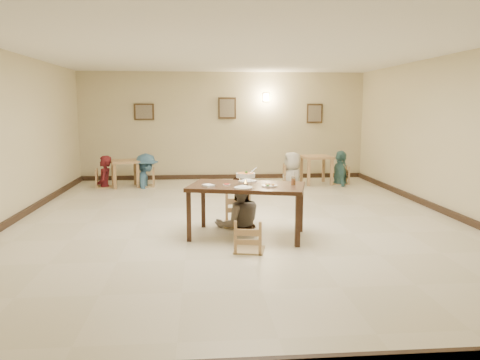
{
  "coord_description": "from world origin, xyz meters",
  "views": [
    {
      "loc": [
        -0.67,
        -8.26,
        2.01
      ],
      "look_at": [
        -0.02,
        -0.68,
        0.83
      ],
      "focal_mm": 35.0,
      "sensor_mm": 36.0,
      "label": 1
    }
  ],
  "objects": [
    {
      "name": "wall_front",
      "position": [
        0.0,
        -5.0,
        1.5
      ],
      "size": [
        10.0,
        0.0,
        10.0
      ],
      "primitive_type": "plane",
      "rotation": [
        -1.57,
        0.0,
        0.0
      ],
      "color": "beige",
      "rests_on": "floor"
    },
    {
      "name": "baseboard_back",
      "position": [
        0.0,
        4.97,
        0.06
      ],
      "size": [
        8.0,
        0.06,
        0.12
      ],
      "primitive_type": "cube",
      "color": "#2F1F15",
      "rests_on": "floor"
    },
    {
      "name": "baseboard_right",
      "position": [
        3.97,
        0.0,
        0.06
      ],
      "size": [
        0.06,
        10.0,
        0.12
      ],
      "primitive_type": "cube",
      "color": "#2F1F15",
      "rests_on": "floor"
    },
    {
      "name": "wall_back",
      "position": [
        0.0,
        5.0,
        1.5
      ],
      "size": [
        10.0,
        0.0,
        10.0
      ],
      "primitive_type": "plane",
      "rotation": [
        1.57,
        0.0,
        0.0
      ],
      "color": "beige",
      "rests_on": "floor"
    },
    {
      "name": "chair_far",
      "position": [
        -0.03,
        -0.38,
        0.51
      ],
      "size": [
        0.48,
        0.48,
        1.03
      ],
      "rotation": [
        0.0,
        0.0,
        -0.07
      ],
      "color": "tan",
      "rests_on": "floor"
    },
    {
      "name": "baseboard_left",
      "position": [
        -3.97,
        0.0,
        0.06
      ],
      "size": [
        0.06,
        10.0,
        0.12
      ],
      "primitive_type": "cube",
      "color": "#2F1F15",
      "rests_on": "floor"
    },
    {
      "name": "bg_chair_rl",
      "position": [
        1.77,
        3.91,
        0.49
      ],
      "size": [
        0.46,
        0.46,
        0.98
      ],
      "rotation": [
        0.0,
        0.0,
        1.49
      ],
      "color": "tan",
      "rests_on": "floor"
    },
    {
      "name": "chair_near",
      "position": [
        0.01,
        -1.88,
        0.44
      ],
      "size": [
        0.42,
        0.42,
        0.89
      ],
      "rotation": [
        0.0,
        0.0,
        2.92
      ],
      "color": "tan",
      "rests_on": "floor"
    },
    {
      "name": "picture_a",
      "position": [
        -2.2,
        4.96,
        1.9
      ],
      "size": [
        0.55,
        0.04,
        0.45
      ],
      "color": "#392817",
      "rests_on": "wall_back"
    },
    {
      "name": "chili_dish",
      "position": [
        -0.27,
        -1.14,
        0.84
      ],
      "size": [
        0.11,
        0.11,
        0.02
      ],
      "color": "white",
      "rests_on": "main_table"
    },
    {
      "name": "bg_diner_b",
      "position": [
        -2.07,
        3.82,
        0.85
      ],
      "size": [
        0.73,
        1.15,
        1.7
      ],
      "primitive_type": "imported",
      "rotation": [
        0.0,
        0.0,
        1.66
      ],
      "color": "#3D6787",
      "rests_on": "floor"
    },
    {
      "name": "napkin_cutlery",
      "position": [
        -0.55,
        -1.23,
        0.84
      ],
      "size": [
        0.24,
        0.28,
        0.03
      ],
      "color": "white",
      "rests_on": "main_table"
    },
    {
      "name": "main_table",
      "position": [
        0.05,
        -1.11,
        0.74
      ],
      "size": [
        1.95,
        1.41,
        0.82
      ],
      "rotation": [
        0.0,
        0.0,
        -0.26
      ],
      "color": "#392113",
      "rests_on": "floor"
    },
    {
      "name": "curry_warmer",
      "position": [
        0.03,
        -1.15,
        0.98
      ],
      "size": [
        0.33,
        0.3,
        0.27
      ],
      "color": "silver",
      "rests_on": "main_table"
    },
    {
      "name": "wall_right",
      "position": [
        4.0,
        0.0,
        1.5
      ],
      "size": [
        0.0,
        10.0,
        10.0
      ],
      "primitive_type": "plane",
      "rotation": [
        1.57,
        0.0,
        -1.57
      ],
      "color": "beige",
      "rests_on": "floor"
    },
    {
      "name": "main_diner",
      "position": [
        -0.02,
        -0.45,
        0.87
      ],
      "size": [
        0.94,
        0.79,
        1.73
      ],
      "primitive_type": "imported",
      "rotation": [
        0.0,
        0.0,
        3.32
      ],
      "color": "gray",
      "rests_on": "floor"
    },
    {
      "name": "wall_left",
      "position": [
        -4.0,
        0.0,
        1.5
      ],
      "size": [
        0.0,
        10.0,
        10.0
      ],
      "primitive_type": "plane",
      "rotation": [
        1.57,
        0.0,
        1.57
      ],
      "color": "beige",
      "rests_on": "floor"
    },
    {
      "name": "bg_diner_d",
      "position": [
        3.05,
        3.81,
        0.89
      ],
      "size": [
        0.57,
        1.09,
        1.78
      ],
      "primitive_type": "imported",
      "rotation": [
        0.0,
        0.0,
        1.44
      ],
      "color": "#487E7E",
      "rests_on": "floor"
    },
    {
      "name": "bg_chair_lr",
      "position": [
        -2.07,
        3.82,
        0.44
      ],
      "size": [
        0.42,
        0.42,
        0.89
      ],
      "rotation": [
        0.0,
        0.0,
        -1.52
      ],
      "color": "tan",
      "rests_on": "floor"
    },
    {
      "name": "fried_plate",
      "position": [
        0.38,
        -1.31,
        0.84
      ],
      "size": [
        0.24,
        0.24,
        0.05
      ],
      "color": "white",
      "rests_on": "main_table"
    },
    {
      "name": "bg_chair_ll",
      "position": [
        -3.11,
        3.79,
        0.44
      ],
      "size": [
        0.42,
        0.42,
        0.89
      ],
      "rotation": [
        0.0,
        0.0,
        1.69
      ],
      "color": "tan",
      "rests_on": "floor"
    },
    {
      "name": "bg_diner_c",
      "position": [
        1.77,
        3.91,
        0.85
      ],
      "size": [
        0.57,
        0.85,
        1.7
      ],
      "primitive_type": "imported",
      "rotation": [
        0.0,
        0.0,
        4.67
      ],
      "color": "silver",
      "rests_on": "floor"
    },
    {
      "name": "wall_sconce",
      "position": [
        1.2,
        4.96,
        2.3
      ],
      "size": [
        0.16,
        0.05,
        0.22
      ],
      "primitive_type": "cube",
      "color": "#FFD88C",
      "rests_on": "wall_back"
    },
    {
      "name": "ceiling",
      "position": [
        0.0,
        0.0,
        3.0
      ],
      "size": [
        10.0,
        10.0,
        0.0
      ],
      "primitive_type": "plane",
      "color": "white",
      "rests_on": "wall_back"
    },
    {
      "name": "picture_b",
      "position": [
        0.1,
        4.96,
        2.0
      ],
      "size": [
        0.5,
        0.04,
        0.6
      ],
      "color": "#392817",
      "rests_on": "wall_back"
    },
    {
      "name": "bg_chair_rr",
      "position": [
        3.05,
        3.81,
        0.45
      ],
      "size": [
        0.42,
        0.42,
        0.9
      ],
      "rotation": [
        0.0,
        0.0,
        -1.68
      ],
      "color": "tan",
      "rests_on": "floor"
    },
    {
      "name": "picture_c",
      "position": [
        2.6,
        4.96,
        1.85
      ],
      "size": [
        0.45,
        0.04,
        0.55
      ],
      "color": "#392817",
      "rests_on": "wall_back"
    },
    {
      "name": "bg_table_right",
      "position": [
        2.41,
        3.87,
        0.61
      ],
      "size": [
        0.81,
        0.81,
        0.75
      ],
      "rotation": [
        0.0,
        0.0,
        0.09
      ],
      "color": "tan",
      "rests_on": "floor"
    },
    {
      "name": "rice_plate_far",
      "position": [
        0.09,
        -0.83,
        0.84
      ],
      "size": [
        0.3,
        0.3,
        0.07
      ],
      "color": "white",
      "rests_on": "main_table"
    },
    {
      "name": "floor",
      "position": [
        0.0,
        0.0,
        0.0
      ],
      "size": [
        10.0,
        10.0,
        0.0
      ],
      "primitive_type": "plane",
      "color": "beige",
      "rests_on": "ground"
    },
    {
      "name": "rice_plate_near",
      "position": [
        -0.04,
        -1.43,
        0.84
      ],
      "size": [
        0.28,
        0.28,
        0.06
      ],
      "color": "white",
      "rests_on": "main_table"
    },
    {
      "name": "bg_diner_a",
      "position": [
        -3.11,
        3.79,
        0.81
      ],
      "size": [
        0.42,
        0.61,
        1.62
      ],
      "primitive_type": "imported",
      "rotation": [
        0.0,
        0.0,
        4.77
      ],
      "color": "#5B161B",
      "rests_on": "floor"
    },
    {
      "name": "bg_table_left",
      "position": [
        -2.59,
        3.82,
        0.55
      ],
      "size": [
        0.84,
        0.84,
        0.69
      ],
      "rotation": [
        0.0,
        0.0,
        0.25
      ],
      "color": "tan",
      "rests_on": "floor"
    },
    {
      "name": "drink_glass",
      "position": [
        0.77,
        -1.2,
        0.89
      ],
      "size": [
        0.07,
        0.07,
        0.13
      ],
      "color": "white",
      "rests_on": "main_table"
    }
  ]
}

